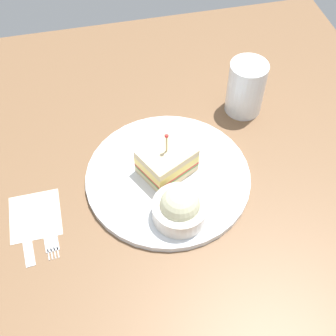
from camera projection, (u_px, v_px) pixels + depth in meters
The scene contains 8 objects.
ground_plane at pixel (168, 182), 81.80cm from camera, with size 99.29×99.29×2.00cm, color brown.
plate at pixel (168, 177), 80.53cm from camera, with size 29.40×29.40×1.22cm, color white.
sandwich_half_center at pixel (167, 161), 78.58cm from camera, with size 11.15×10.37×9.54cm.
coleslaw_bowl at pixel (179, 208), 72.80cm from camera, with size 9.12×9.12×6.57cm.
drink_glass at pixel (245, 90), 88.16cm from camera, with size 7.34×7.34×11.17cm.
napkin at pixel (35, 216), 76.15cm from camera, with size 9.46×8.51×0.15cm, color beige.
fork at pixel (50, 232), 74.07cm from camera, with size 2.48×13.40×0.35cm.
knife at pixel (26, 236), 73.63cm from camera, with size 2.29×13.00×0.35cm.
Camera 1 is at (10.68, 47.12, 65.05)cm, focal length 48.06 mm.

